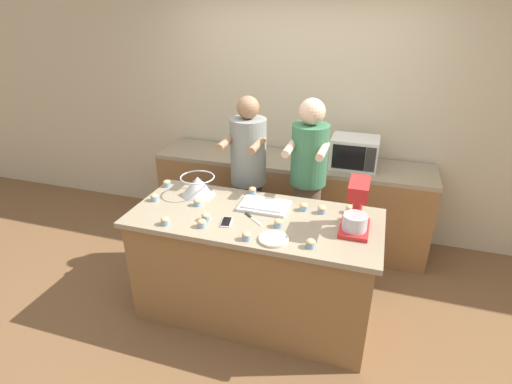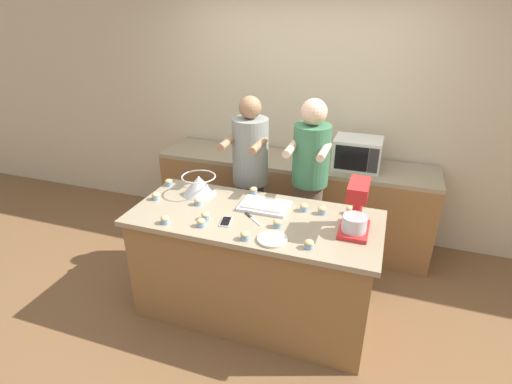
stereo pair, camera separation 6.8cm
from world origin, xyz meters
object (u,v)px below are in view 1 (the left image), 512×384
(cupcake_7, at_px, (311,243))
(cupcake_8, at_px, (202,223))
(cupcake_9, at_px, (154,197))
(knife, at_px, (252,218))
(cupcake_3, at_px, (252,190))
(baking_tray, at_px, (264,205))
(cupcake_12, at_px, (167,183))
(cupcake_4, at_px, (322,209))
(person_left, at_px, (248,181))
(cupcake_11, at_px, (278,223))
(cupcake_10, at_px, (165,221))
(person_right, at_px, (307,187))
(cupcake_0, at_px, (304,207))
(stand_mixer, at_px, (357,209))
(cupcake_5, at_px, (350,209))
(microwave_oven, at_px, (354,152))
(cupcake_2, at_px, (246,236))
(cupcake_1, at_px, (197,202))
(cupcake_6, at_px, (206,217))
(mixing_bowl, at_px, (198,185))
(small_plate, at_px, (274,239))
(cell_phone, at_px, (226,222))

(cupcake_7, distance_m, cupcake_8, 0.79)
(cupcake_8, height_order, cupcake_9, same)
(knife, bearing_deg, cupcake_3, 108.00)
(baking_tray, relative_size, cupcake_12, 5.93)
(cupcake_4, bearing_deg, person_left, 147.17)
(cupcake_11, xyz_separation_m, cupcake_12, (-1.10, 0.37, 0.00))
(cupcake_3, xyz_separation_m, cupcake_10, (-0.44, -0.67, 0.00))
(person_right, distance_m, cupcake_10, 1.31)
(cupcake_0, distance_m, cupcake_4, 0.14)
(stand_mixer, height_order, cupcake_11, stand_mixer)
(cupcake_5, relative_size, cupcake_9, 1.00)
(microwave_oven, bearing_deg, cupcake_2, -109.72)
(cupcake_1, height_order, cupcake_2, same)
(cupcake_10, height_order, cupcake_11, same)
(stand_mixer, xyz_separation_m, cupcake_6, (-1.05, -0.18, -0.14))
(mixing_bowl, xyz_separation_m, baking_tray, (0.59, -0.05, -0.07))
(person_right, distance_m, knife, 0.78)
(small_plate, relative_size, cupcake_9, 3.19)
(cupcake_8, relative_size, cupcake_9, 1.00)
(stand_mixer, bearing_deg, cupcake_8, -164.94)
(cupcake_0, relative_size, cupcake_3, 1.00)
(cupcake_10, bearing_deg, knife, 25.07)
(microwave_oven, xyz_separation_m, cupcake_5, (0.06, -0.97, -0.12))
(baking_tray, relative_size, knife, 2.12)
(small_plate, distance_m, cupcake_6, 0.56)
(small_plate, bearing_deg, stand_mixer, 30.38)
(cupcake_3, bearing_deg, cupcake_4, -14.82)
(stand_mixer, height_order, cupcake_8, stand_mixer)
(person_right, height_order, cupcake_1, person_right)
(cupcake_5, distance_m, cupcake_7, 0.59)
(person_right, distance_m, baking_tray, 0.58)
(cell_phone, relative_size, cupcake_9, 2.41)
(cupcake_2, xyz_separation_m, cupcake_6, (-0.37, 0.16, 0.00))
(cupcake_0, distance_m, cupcake_10, 1.04)
(mixing_bowl, xyz_separation_m, cell_phone, (0.39, -0.36, -0.08))
(cupcake_2, xyz_separation_m, cupcake_5, (0.63, 0.60, 0.00))
(baking_tray, distance_m, small_plate, 0.48)
(person_left, xyz_separation_m, cupcake_7, (0.76, -0.98, 0.07))
(cupcake_4, height_order, cupcake_9, same)
(person_left, distance_m, cupcake_8, 0.95)
(small_plate, distance_m, knife, 0.33)
(cupcake_8, bearing_deg, cupcake_3, 74.31)
(microwave_oven, xyz_separation_m, cupcake_12, (-1.50, -0.97, -0.12))
(cupcake_0, xyz_separation_m, cupcake_5, (0.34, 0.07, 0.00))
(cupcake_2, height_order, cupcake_12, same)
(cupcake_10, bearing_deg, cupcake_12, 118.04)
(knife, relative_size, cupcake_0, 2.80)
(small_plate, xyz_separation_m, cupcake_5, (0.45, 0.55, 0.02))
(cupcake_8, bearing_deg, stand_mixer, 15.06)
(small_plate, distance_m, cupcake_7, 0.25)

